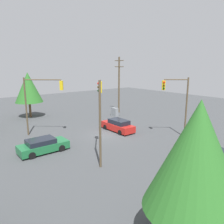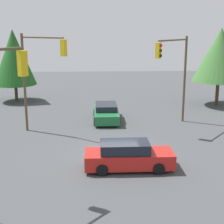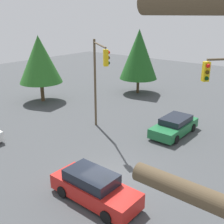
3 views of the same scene
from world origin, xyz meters
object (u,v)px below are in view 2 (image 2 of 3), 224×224
(sedan_red, at_px, (128,156))
(traffic_signal_main, at_px, (175,66))
(sedan_green, at_px, (106,113))
(traffic_signal_cross, at_px, (39,67))

(sedan_red, bearing_deg, traffic_signal_main, 151.98)
(sedan_green, bearing_deg, sedan_red, 94.58)
(sedan_green, bearing_deg, traffic_signal_cross, 35.02)
(sedan_green, xyz_separation_m, traffic_signal_main, (-5.05, 1.85, 3.96))
(sedan_red, relative_size, sedan_green, 1.03)
(traffic_signal_main, distance_m, traffic_signal_cross, 9.85)
(sedan_red, xyz_separation_m, sedan_green, (0.79, -9.85, -0.06))
(sedan_red, distance_m, traffic_signal_main, 9.86)
(sedan_green, bearing_deg, traffic_signal_main, 159.83)
(sedan_green, relative_size, traffic_signal_cross, 0.65)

